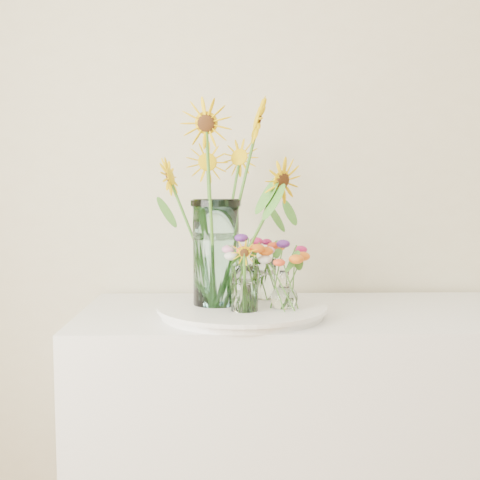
{
  "coord_description": "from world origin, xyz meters",
  "views": [
    {
      "loc": [
        -0.57,
        0.1,
        1.29
      ],
      "look_at": [
        -0.53,
        1.86,
        1.13
      ],
      "focal_mm": 45.0,
      "sensor_mm": 36.0,
      "label": 1
    }
  ],
  "objects": [
    {
      "name": "counter",
      "position": [
        -0.32,
        1.93,
        0.45
      ],
      "size": [
        1.4,
        0.6,
        0.9
      ],
      "primitive_type": "cube",
      "color": "white",
      "rests_on": "ground_plane"
    },
    {
      "name": "small_vase_c",
      "position": [
        -0.45,
        1.97,
        0.99
      ],
      "size": [
        0.1,
        0.1,
        0.13
      ],
      "primitive_type": "cylinder",
      "rotation": [
        0.0,
        0.0,
        -0.37
      ],
      "color": "white",
      "rests_on": "tray"
    },
    {
      "name": "sunflower_bouquet",
      "position": [
        -0.6,
        1.89,
        1.24
      ],
      "size": [
        0.9,
        0.9,
        0.62
      ],
      "primitive_type": null,
      "rotation": [
        0.0,
        0.0,
        -0.1
      ],
      "color": "#E9BA04",
      "rests_on": "tray"
    },
    {
      "name": "wildflower_posy_b",
      "position": [
        -0.4,
        1.82,
        1.03
      ],
      "size": [
        0.22,
        0.22,
        0.21
      ],
      "primitive_type": null,
      "color": "orange",
      "rests_on": "tray"
    },
    {
      "name": "mason_jar",
      "position": [
        -0.6,
        1.89,
        1.09
      ],
      "size": [
        0.15,
        0.15,
        0.32
      ],
      "primitive_type": "cylinder",
      "rotation": [
        0.0,
        0.0,
        -0.1
      ],
      "color": "#A5DEDA",
      "rests_on": "tray"
    },
    {
      "name": "tray",
      "position": [
        -0.53,
        1.86,
        0.91
      ],
      "size": [
        0.48,
        0.48,
        0.02
      ],
      "primitive_type": "cylinder",
      "color": "white",
      "rests_on": "counter"
    },
    {
      "name": "small_vase_a",
      "position": [
        -0.52,
        1.79,
        0.99
      ],
      "size": [
        0.09,
        0.09,
        0.13
      ],
      "primitive_type": "cylinder",
      "rotation": [
        0.0,
        0.0,
        0.16
      ],
      "color": "white",
      "rests_on": "tray"
    },
    {
      "name": "wildflower_posy_c",
      "position": [
        -0.45,
        1.97,
        1.04
      ],
      "size": [
        0.2,
        0.2,
        0.22
      ],
      "primitive_type": null,
      "color": "orange",
      "rests_on": "tray"
    },
    {
      "name": "wildflower_posy_a",
      "position": [
        -0.52,
        1.79,
        1.04
      ],
      "size": [
        0.18,
        0.18,
        0.22
      ],
      "primitive_type": null,
      "color": "orange",
      "rests_on": "tray"
    },
    {
      "name": "small_vase_b",
      "position": [
        -0.4,
        1.82,
        0.98
      ],
      "size": [
        0.08,
        0.08,
        0.12
      ],
      "primitive_type": null,
      "rotation": [
        0.0,
        0.0,
        -0.03
      ],
      "color": "white",
      "rests_on": "tray"
    }
  ]
}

